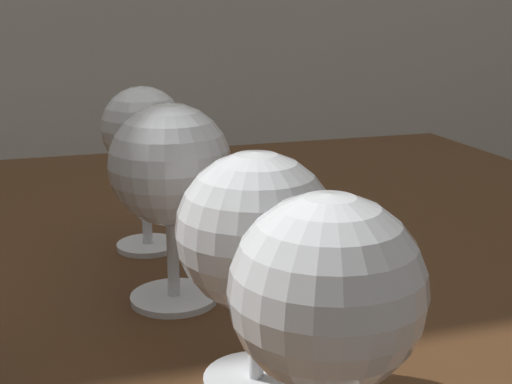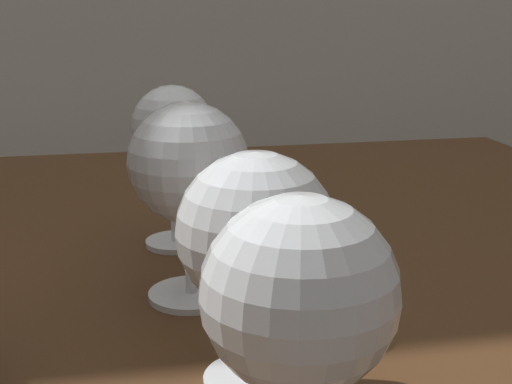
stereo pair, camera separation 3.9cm
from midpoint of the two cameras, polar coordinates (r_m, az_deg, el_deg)
dining_table at (r=0.67m, az=-5.15°, el=-13.19°), size 1.12×0.92×0.74m
wine_glass_chardonnay at (r=0.29m, az=7.39°, el=-8.68°), size 0.08×0.08×0.15m
wine_glass_pinot at (r=0.39m, az=2.81°, el=-3.68°), size 0.09×0.09×0.14m
wine_glass_cabernet at (r=0.51m, az=-3.31°, el=2.08°), size 0.09×0.09×0.15m
wine_glass_rose at (r=0.63m, az=-4.96°, el=4.93°), size 0.07×0.07×0.15m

